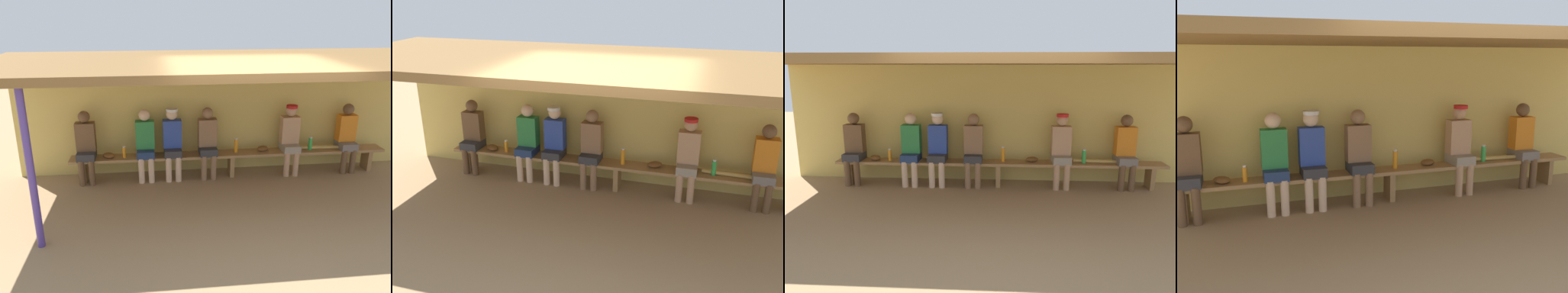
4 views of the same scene
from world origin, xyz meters
The scene contains 16 objects.
ground_plane centered at (0.00, 0.00, 0.00)m, with size 24.00×24.00×0.00m, color #9E7F59.
back_wall centered at (0.00, 2.00, 1.10)m, with size 8.00×0.20×2.20m, color #D8BC60.
dugout_roof centered at (0.00, 0.70, 2.26)m, with size 8.00×2.80×0.12m, color brown.
bench centered at (0.00, 1.55, 0.39)m, with size 6.00×0.36×0.46m.
player_in_white centered at (-1.12, 1.55, 0.75)m, with size 0.34×0.42×1.34m.
player_in_red centered at (-1.62, 1.55, 0.73)m, with size 0.34×0.42×1.34m.
player_in_blue centered at (-0.46, 1.55, 0.73)m, with size 0.34×0.42×1.34m.
player_middle centered at (1.13, 1.55, 0.75)m, with size 0.34×0.42×1.34m.
player_with_sunglasses centered at (2.27, 1.55, 0.73)m, with size 0.34×0.42×1.34m.
player_rightmost centered at (-2.69, 1.55, 0.73)m, with size 0.34×0.42×1.34m.
water_bottle_blue centered at (1.54, 1.53, 0.58)m, with size 0.07×0.07×0.26m.
water_bottle_clear centered at (0.09, 1.55, 0.59)m, with size 0.07×0.07×0.28m.
water_bottle_orange centered at (-2.01, 1.51, 0.57)m, with size 0.06×0.06×0.22m.
baseball_glove_dark_brown centered at (0.62, 1.58, 0.51)m, with size 0.24×0.17×0.09m, color brown.
baseball_glove_tan centered at (-2.29, 1.53, 0.51)m, with size 0.24×0.17×0.09m, color brown.
baseball_bat centered at (1.79, 1.55, 0.49)m, with size 0.07×0.07×0.87m, color tan.
Camera 2 is at (1.39, -5.02, 3.37)m, focal length 40.22 mm.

